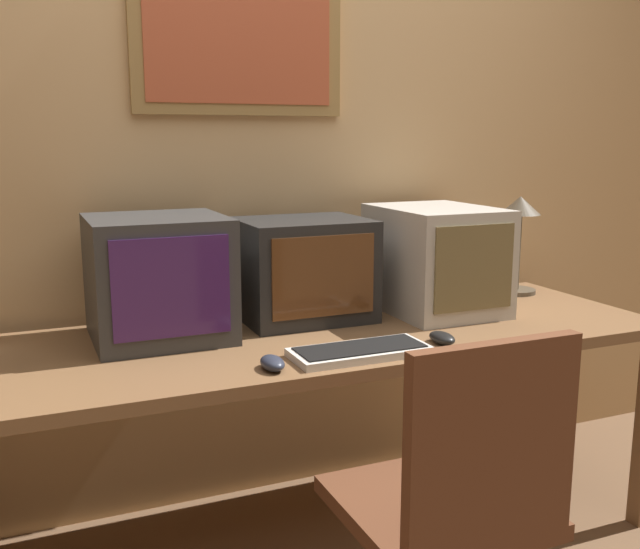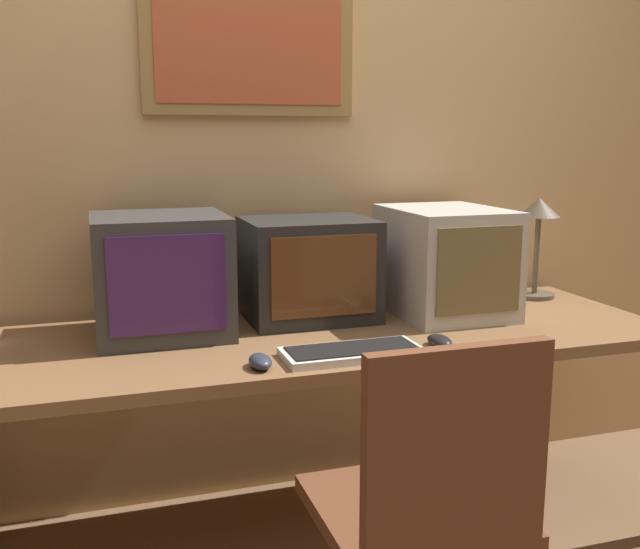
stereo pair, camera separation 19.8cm
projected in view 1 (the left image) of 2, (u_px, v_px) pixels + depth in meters
wall_back at (269, 139)px, 2.51m from camera, size 8.00×0.08×2.60m
desk at (320, 352)px, 2.23m from camera, size 2.21×0.75×0.71m
monitor_left at (158, 278)px, 2.13m from camera, size 0.40×0.40×0.37m
monitor_center at (303, 269)px, 2.36m from camera, size 0.42×0.35×0.33m
monitor_right at (436, 259)px, 2.47m from camera, size 0.36×0.46×0.36m
keyboard_main at (360, 351)px, 1.98m from camera, size 0.39×0.16×0.03m
mouse_near_keyboard at (442, 338)px, 2.09m from camera, size 0.06×0.10×0.03m
mouse_far_corner at (272, 363)px, 1.86m from camera, size 0.06×0.10×0.04m
desk_lamp at (519, 223)px, 2.73m from camera, size 0.15×0.15×0.38m
office_chair at (450, 544)px, 1.61m from camera, size 0.45×0.45×0.92m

